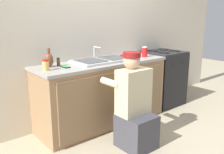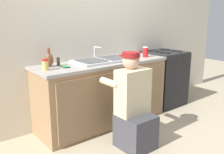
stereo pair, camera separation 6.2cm
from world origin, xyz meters
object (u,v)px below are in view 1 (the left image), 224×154
(vase_decorative, at_px, (49,60))
(spice_bottle_pepper, at_px, (58,62))
(stove_range, at_px, (162,78))
(plumber_person, at_px, (134,109))
(cell_phone, at_px, (65,67))
(condiment_jar, at_px, (46,65))
(sink_double_basin, at_px, (103,60))
(soda_cup_red, at_px, (145,52))

(vase_decorative, height_order, spice_bottle_pepper, vase_decorative)
(stove_range, relative_size, vase_decorative, 4.01)
(stove_range, height_order, plumber_person, plumber_person)
(vase_decorative, height_order, cell_phone, vase_decorative)
(stove_range, bearing_deg, plumber_person, -151.86)
(cell_phone, bearing_deg, vase_decorative, 136.29)
(stove_range, relative_size, condiment_jar, 7.20)
(sink_double_basin, bearing_deg, spice_bottle_pepper, 170.77)
(plumber_person, relative_size, cell_phone, 7.89)
(condiment_jar, distance_m, spice_bottle_pepper, 0.27)
(plumber_person, height_order, condiment_jar, plumber_person)
(spice_bottle_pepper, bearing_deg, cell_phone, -76.87)
(sink_double_basin, distance_m, vase_decorative, 0.73)
(sink_double_basin, bearing_deg, vase_decorative, 170.92)
(spice_bottle_pepper, bearing_deg, soda_cup_red, -8.56)
(soda_cup_red, distance_m, spice_bottle_pepper, 1.34)
(plumber_person, relative_size, condiment_jar, 8.63)
(soda_cup_red, height_order, cell_phone, soda_cup_red)
(soda_cup_red, bearing_deg, plumber_person, -142.04)
(stove_range, bearing_deg, vase_decorative, 176.65)
(spice_bottle_pepper, bearing_deg, plumber_person, -60.03)
(stove_range, height_order, soda_cup_red, soda_cup_red)
(vase_decorative, bearing_deg, sink_double_basin, -9.08)
(plumber_person, xyz_separation_m, spice_bottle_pepper, (-0.49, 0.85, 0.48))
(vase_decorative, bearing_deg, condiment_jar, -127.11)
(condiment_jar, bearing_deg, cell_phone, 5.28)
(sink_double_basin, relative_size, spice_bottle_pepper, 7.62)
(sink_double_basin, distance_m, condiment_jar, 0.84)
(plumber_person, distance_m, spice_bottle_pepper, 1.09)
(stove_range, relative_size, spice_bottle_pepper, 8.78)
(vase_decorative, xyz_separation_m, cell_phone, (0.14, -0.13, -0.08))
(vase_decorative, xyz_separation_m, condiment_jar, (-0.12, -0.16, -0.03))
(plumber_person, relative_size, spice_bottle_pepper, 10.52)
(soda_cup_red, xyz_separation_m, spice_bottle_pepper, (-1.32, 0.20, -0.02))
(spice_bottle_pepper, bearing_deg, condiment_jar, -148.62)
(spice_bottle_pepper, xyz_separation_m, cell_phone, (0.03, -0.12, -0.04))
(stove_range, distance_m, plumber_person, 1.58)
(sink_double_basin, xyz_separation_m, soda_cup_red, (0.71, -0.10, 0.06))
(soda_cup_red, xyz_separation_m, cell_phone, (-1.29, 0.08, -0.07))
(vase_decorative, xyz_separation_m, soda_cup_red, (1.43, -0.22, -0.01))
(stove_range, xyz_separation_m, vase_decorative, (-2.00, 0.12, 0.52))
(stove_range, height_order, cell_phone, stove_range)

